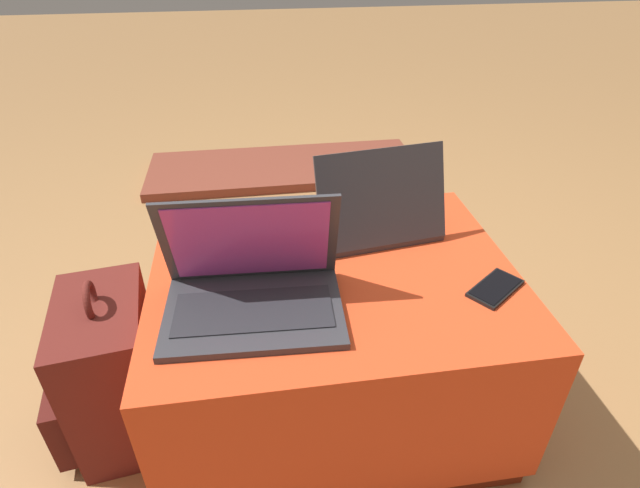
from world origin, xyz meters
TOP-DOWN VIEW (x-y plane):
  - ground_plane at (0.00, 0.00)m, footprint 14.00×14.00m
  - ottoman at (0.00, 0.00)m, footprint 0.85×0.67m
  - laptop_near at (-0.19, -0.10)m, footprint 0.38×0.26m
  - laptop_far at (0.13, 0.15)m, footprint 0.35×0.28m
  - cell_phone at (0.34, -0.12)m, footprint 0.15×0.14m
  - backpack at (-0.56, -0.01)m, footprint 0.28×0.34m
  - fireplace_hearth at (0.00, 1.50)m, footprint 1.40×0.50m

SIDE VIEW (x-z plane):
  - ground_plane at x=0.00m, z-range 0.00..0.00m
  - fireplace_hearth at x=0.00m, z-range 0.00..0.04m
  - backpack at x=-0.56m, z-range -0.04..0.43m
  - ottoman at x=0.00m, z-range 0.00..0.45m
  - cell_phone at x=0.34m, z-range 0.44..0.45m
  - laptop_far at x=0.13m, z-range 0.37..0.62m
  - laptop_near at x=-0.19m, z-range 0.37..0.62m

